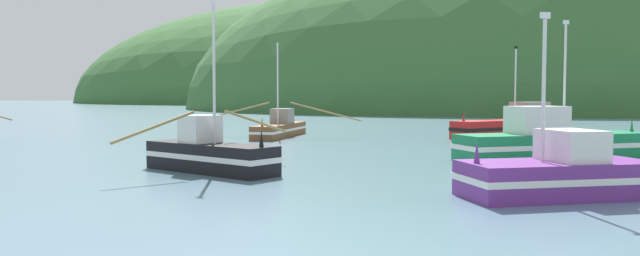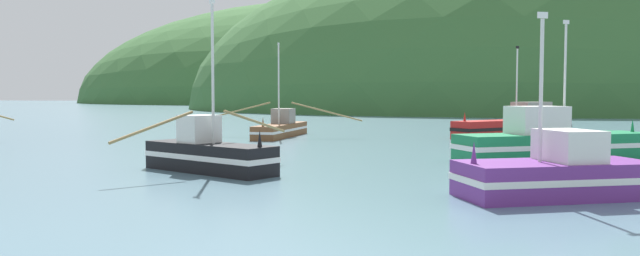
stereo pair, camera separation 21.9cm
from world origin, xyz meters
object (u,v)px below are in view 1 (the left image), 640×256
fishing_boat_green (553,142)px  fishing_boat_red (515,125)px  fishing_boat_brown (280,128)px  fishing_boat_purple (560,174)px  fishing_boat_black (209,154)px

fishing_boat_green → fishing_boat_red: 16.99m
fishing_boat_green → fishing_boat_brown: fishing_boat_brown is taller
fishing_boat_green → fishing_boat_red: (0.58, 16.98, 0.03)m
fishing_boat_purple → fishing_boat_brown: bearing=-80.5°
fishing_boat_brown → fishing_boat_red: bearing=103.2°
fishing_boat_black → fishing_boat_brown: fishing_boat_black is taller
fishing_boat_black → fishing_boat_brown: 21.55m
fishing_boat_black → fishing_boat_brown: size_ratio=0.65×
fishing_boat_green → fishing_boat_black: (-15.55, -7.69, -0.09)m
fishing_boat_purple → fishing_boat_red: fishing_boat_red is taller
fishing_boat_green → fishing_boat_brown: (-17.70, 13.76, -0.19)m
fishing_boat_brown → fishing_boat_purple: fishing_boat_brown is taller
fishing_boat_green → fishing_boat_brown: size_ratio=0.82×
fishing_boat_brown → fishing_boat_purple: (15.59, -25.51, 0.04)m
fishing_boat_black → fishing_boat_brown: (-2.16, 21.44, -0.09)m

